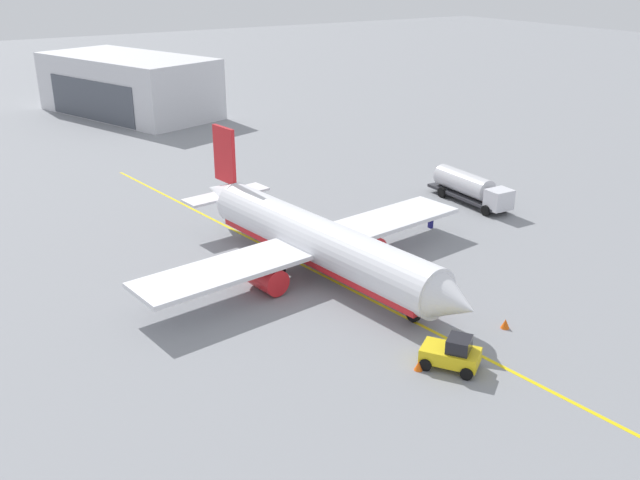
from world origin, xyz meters
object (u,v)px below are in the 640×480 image
airplane (316,242)px  pushback_tug (452,353)px  safety_cone_wingtip (505,324)px  safety_cone_nose (419,366)px  refueling_worker (431,220)px  fuel_tanker (470,187)px

airplane → pushback_tug: (16.82, -0.28, -1.70)m
safety_cone_wingtip → pushback_tug: bearing=-74.3°
pushback_tug → safety_cone_nose: 2.25m
airplane → refueling_worker: size_ratio=19.20×
fuel_tanker → safety_cone_nose: fuel_tanker is taller
airplane → pushback_tug: 16.91m
airplane → pushback_tug: bearing=-1.0°
fuel_tanker → safety_cone_nose: size_ratio=17.13×
pushback_tug → safety_cone_wingtip: pushback_tug is taller
refueling_worker → safety_cone_wingtip: 19.78m
airplane → safety_cone_nose: (15.99, -2.25, -2.40)m
airplane → refueling_worker: airplane is taller
pushback_tug → safety_cone_nose: pushback_tug is taller
airplane → safety_cone_wingtip: (14.97, 6.32, -2.36)m
fuel_tanker → refueling_worker: fuel_tanker is taller
refueling_worker → safety_cone_nose: bearing=-41.7°
pushback_tug → refueling_worker: bearing=143.0°
pushback_tug → refueling_worker: (-19.79, 14.93, -0.19)m
safety_cone_nose → airplane: bearing=172.0°
fuel_tanker → refueling_worker: size_ratio=6.27×
airplane → safety_cone_wingtip: bearing=22.9°
safety_cone_nose → refueling_worker: bearing=138.3°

